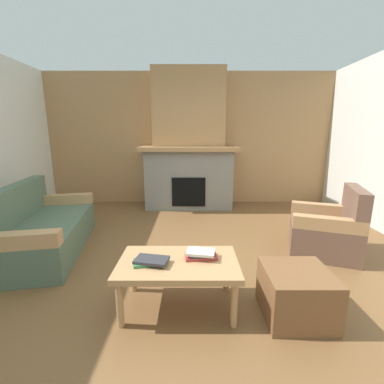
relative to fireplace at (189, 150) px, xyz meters
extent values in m
plane|color=brown|center=(0.00, -2.62, -1.16)|extent=(9.00, 9.00, 0.00)
cube|color=#A87A4C|center=(0.00, 0.38, 0.19)|extent=(6.00, 0.12, 2.70)
cube|color=gray|center=(0.00, -0.03, -0.59)|extent=(1.70, 0.70, 1.15)
cube|color=black|center=(0.00, -0.36, -0.78)|extent=(0.64, 0.08, 0.56)
cube|color=#A87A4C|center=(0.00, -0.08, 0.03)|extent=(1.90, 0.82, 0.08)
cube|color=#A87A4C|center=(0.00, 0.07, 0.80)|extent=(1.40, 0.50, 1.47)
cube|color=#4C604C|center=(-1.79, -2.14, -0.96)|extent=(1.16, 1.92, 0.40)
cube|color=#4C604C|center=(-2.12, -2.20, -0.54)|extent=(0.49, 1.80, 0.45)
cube|color=tan|center=(-1.64, -2.94, -0.69)|extent=(0.86, 0.31, 0.15)
cube|color=tan|center=(-1.94, -1.33, -0.69)|extent=(0.86, 0.31, 0.15)
cube|color=brown|center=(1.71, -2.17, -0.96)|extent=(0.97, 0.97, 0.40)
cube|color=brown|center=(2.00, -2.28, -0.54)|extent=(0.39, 0.76, 0.45)
cube|color=tan|center=(1.82, -1.88, -0.69)|extent=(0.76, 0.39, 0.15)
cube|color=tan|center=(1.61, -2.47, -0.69)|extent=(0.76, 0.39, 0.15)
cube|color=tan|center=(-0.05, -3.26, -0.76)|extent=(1.00, 0.60, 0.05)
cylinder|color=tan|center=(-0.49, -3.50, -0.97)|extent=(0.06, 0.06, 0.38)
cylinder|color=tan|center=(0.39, -3.50, -0.97)|extent=(0.06, 0.06, 0.38)
cylinder|color=tan|center=(-0.49, -3.02, -0.97)|extent=(0.06, 0.06, 0.38)
cylinder|color=tan|center=(0.39, -3.02, -0.97)|extent=(0.06, 0.06, 0.38)
cube|color=brown|center=(0.91, -3.37, -0.96)|extent=(0.52, 0.52, 0.40)
cube|color=#3D7F4C|center=(-0.29, -3.29, -0.72)|extent=(0.28, 0.20, 0.02)
cube|color=#2D2D33|center=(-0.27, -3.31, -0.70)|extent=(0.29, 0.21, 0.02)
cube|color=#B23833|center=(0.14, -3.20, -0.72)|extent=(0.28, 0.16, 0.02)
cube|color=#2D2D33|center=(0.14, -3.19, -0.70)|extent=(0.21, 0.17, 0.02)
cube|color=beige|center=(0.14, -3.21, -0.68)|extent=(0.26, 0.19, 0.02)
camera|label=1|loc=(0.06, -5.26, 0.30)|focal=24.34mm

